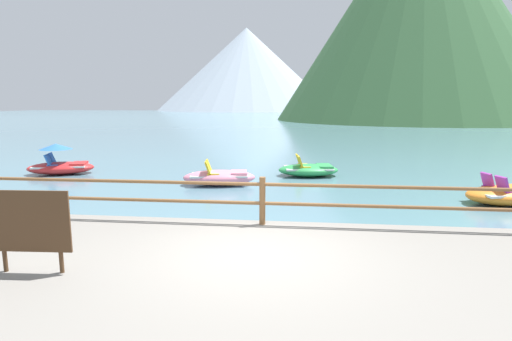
% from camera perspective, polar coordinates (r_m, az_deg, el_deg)
% --- Properties ---
extents(ground_plane, '(200.00, 200.00, 0.00)m').
position_cam_1_polar(ground_plane, '(46.30, 5.56, 5.96)').
color(ground_plane, slate).
extents(dock_railing, '(23.92, 0.12, 0.95)m').
position_cam_1_polar(dock_railing, '(8.00, 0.90, -3.50)').
color(dock_railing, brown).
rests_on(dock_railing, promenade_dock).
extents(sign_board, '(1.18, 0.12, 1.19)m').
position_cam_1_polar(sign_board, '(6.54, -29.11, -6.39)').
color(sign_board, silver).
rests_on(sign_board, promenade_dock).
extents(pedal_boat_0, '(2.45, 1.67, 0.81)m').
position_cam_1_polar(pedal_boat_0, '(15.78, 7.37, 0.13)').
color(pedal_boat_0, green).
rests_on(pedal_boat_0, ground).
extents(pedal_boat_1, '(2.51, 1.93, 0.84)m').
position_cam_1_polar(pedal_boat_1, '(13.26, 31.46, -2.88)').
color(pedal_boat_1, orange).
rests_on(pedal_boat_1, ground).
extents(pedal_boat_2, '(2.75, 1.97, 1.20)m').
position_cam_1_polar(pedal_boat_2, '(17.79, -25.66, 0.79)').
color(pedal_boat_2, red).
rests_on(pedal_boat_2, ground).
extents(pedal_boat_3, '(2.62, 1.55, 0.85)m').
position_cam_1_polar(pedal_boat_3, '(13.98, -5.10, -0.92)').
color(pedal_boat_3, pink).
rests_on(pedal_boat_3, ground).
extents(cliff_headland, '(43.93, 43.93, 35.01)m').
position_cam_1_polar(cliff_headland, '(73.57, 20.46, 19.57)').
color(cliff_headland, '#386038').
rests_on(cliff_headland, ground).
extents(distant_peak, '(64.28, 64.28, 29.19)m').
position_cam_1_polar(distant_peak, '(151.84, -1.32, 13.91)').
color(distant_peak, '#9EADBC').
rests_on(distant_peak, ground).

